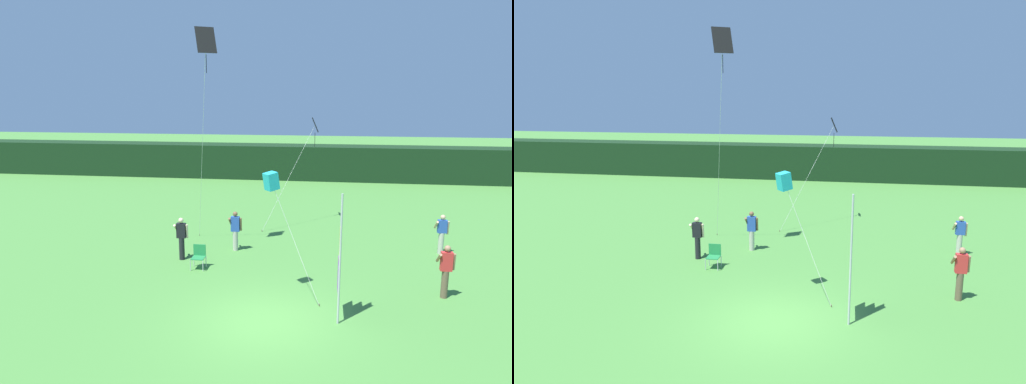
# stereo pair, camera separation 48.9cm
# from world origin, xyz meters

# --- Properties ---
(ground_plane) EXTENTS (120.00, 120.00, 0.00)m
(ground_plane) POSITION_xyz_m (0.00, 0.00, 0.00)
(ground_plane) COLOR #478438
(distant_treeline) EXTENTS (80.00, 2.40, 2.57)m
(distant_treeline) POSITION_xyz_m (0.00, 23.59, 1.28)
(distant_treeline) COLOR black
(distant_treeline) RESTS_ON ground
(banner_flag) EXTENTS (0.06, 1.03, 3.86)m
(banner_flag) POSITION_xyz_m (2.18, 0.53, 1.85)
(banner_flag) COLOR #B7B7BC
(banner_flag) RESTS_ON ground
(person_near_banner) EXTENTS (0.55, 0.48, 1.72)m
(person_near_banner) POSITION_xyz_m (-3.85, 4.82, 0.92)
(person_near_banner) COLOR black
(person_near_banner) RESTS_ON ground
(person_mid_field) EXTENTS (0.55, 0.48, 1.78)m
(person_mid_field) POSITION_xyz_m (5.66, 2.51, 0.95)
(person_mid_field) COLOR brown
(person_mid_field) RESTS_ON ground
(person_far_left) EXTENTS (0.55, 0.48, 1.66)m
(person_far_left) POSITION_xyz_m (6.58, 6.98, 0.88)
(person_far_left) COLOR #B7B2A3
(person_far_left) RESTS_ON ground
(person_far_right) EXTENTS (0.55, 0.48, 1.69)m
(person_far_right) POSITION_xyz_m (-1.92, 6.21, 0.90)
(person_far_right) COLOR #B7B2A3
(person_far_right) RESTS_ON ground
(folding_chair) EXTENTS (0.51, 0.51, 0.89)m
(folding_chair) POSITION_xyz_m (-2.94, 4.01, 0.51)
(folding_chair) COLOR #BCBCC1
(folding_chair) RESTS_ON ground
(kite_black_diamond_0) EXTENTS (1.49, 2.59, 9.04)m
(kite_black_diamond_0) POSITION_xyz_m (-2.98, 5.93, 8.18)
(kite_black_diamond_0) COLOR brown
(kite_black_diamond_0) RESTS_ON ground
(kite_cyan_box_1) EXTENTS (1.93, 1.06, 4.12)m
(kite_cyan_box_1) POSITION_xyz_m (0.03, 2.04, 3.80)
(kite_cyan_box_1) COLOR brown
(kite_cyan_box_1) RESTS_ON ground
(kite_black_diamond_2) EXTENTS (2.57, 2.47, 5.33)m
(kite_black_diamond_2) POSITION_xyz_m (1.10, 11.14, 4.69)
(kite_black_diamond_2) COLOR brown
(kite_black_diamond_2) RESTS_ON ground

